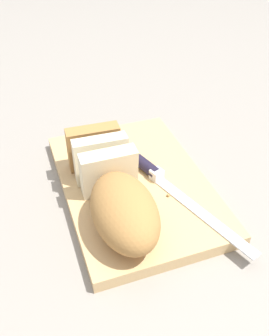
# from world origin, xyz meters

# --- Properties ---
(ground_plane) EXTENTS (3.00, 3.00, 0.00)m
(ground_plane) POSITION_xyz_m (0.00, 0.00, 0.00)
(ground_plane) COLOR gray
(cutting_board) EXTENTS (0.39, 0.27, 0.02)m
(cutting_board) POSITION_xyz_m (0.00, 0.00, 0.01)
(cutting_board) COLOR tan
(cutting_board) RESTS_ON ground_plane
(bread_loaf) EXTENTS (0.29, 0.11, 0.09)m
(bread_loaf) POSITION_xyz_m (-0.06, 0.06, 0.07)
(bread_loaf) COLOR #A8753D
(bread_loaf) RESTS_ON cutting_board
(bread_knife) EXTENTS (0.29, 0.11, 0.02)m
(bread_knife) POSITION_xyz_m (-0.02, -0.04, 0.03)
(bread_knife) COLOR silver
(bread_knife) RESTS_ON cutting_board
(crumb_near_knife) EXTENTS (0.01, 0.01, 0.01)m
(crumb_near_knife) POSITION_xyz_m (-0.05, 0.02, 0.03)
(crumb_near_knife) COLOR tan
(crumb_near_knife) RESTS_ON cutting_board
(crumb_near_loaf) EXTENTS (0.01, 0.01, 0.01)m
(crumb_near_loaf) POSITION_xyz_m (-0.06, -0.04, 0.03)
(crumb_near_loaf) COLOR tan
(crumb_near_loaf) RESTS_ON cutting_board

